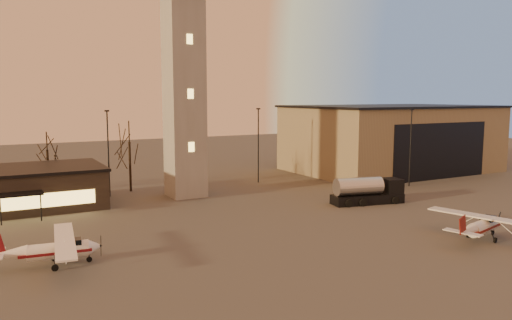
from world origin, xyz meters
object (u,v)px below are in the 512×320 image
at_px(hangar, 391,138).
at_px(cessna_front, 484,228).
at_px(control_tower, 184,56).
at_px(cessna_rear, 60,253).
at_px(fuel_truck, 367,193).

height_order(hangar, cessna_front, hangar).
xyz_separation_m(hangar, cessna_front, (-20.93, -32.87, -4.24)).
distance_m(control_tower, cessna_rear, 29.47).
bearing_deg(control_tower, hangar, 6.31).
xyz_separation_m(control_tower, cessna_front, (15.07, -28.89, -15.41)).
relative_size(control_tower, cessna_front, 3.35).
bearing_deg(cessna_rear, fuel_truck, 15.79).
bearing_deg(cessna_front, cessna_rear, 148.26).
distance_m(hangar, fuel_truck, 26.93).
relative_size(cessna_rear, fuel_truck, 1.17).
distance_m(cessna_rear, fuel_truck, 32.86).
distance_m(control_tower, fuel_truck, 25.86).
xyz_separation_m(control_tower, hangar, (36.00, 3.98, -11.17)).
xyz_separation_m(cessna_front, cessna_rear, (-31.51, 9.90, -0.01)).
bearing_deg(control_tower, fuel_truck, -40.37).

